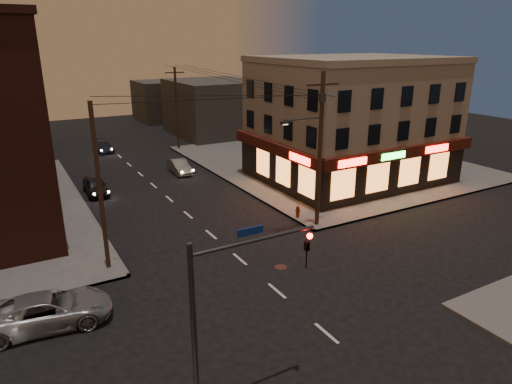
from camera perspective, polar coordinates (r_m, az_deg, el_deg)
ground at (r=23.39m, az=2.63°, el=-12.25°), size 120.00×120.00×0.00m
sidewalk_ne at (r=47.58m, az=8.85°, el=3.83°), size 24.00×28.00×0.15m
pizza_building at (r=41.02m, az=11.76°, el=8.86°), size 15.85×12.85×10.50m
bg_building_ne_a at (r=60.88m, az=-5.34°, el=10.45°), size 10.00×12.00×7.00m
bg_building_ne_b at (r=73.17m, az=-11.43°, el=11.13°), size 8.00×8.00×6.00m
utility_pole_main at (r=29.37m, az=7.86°, el=6.16°), size 4.20×0.44×10.00m
utility_pole_far at (r=52.53m, az=-9.87°, el=10.25°), size 0.26×0.26×9.00m
utility_pole_west at (r=24.88m, az=-18.94°, el=0.40°), size 0.24×0.24×9.00m
traffic_signal at (r=14.73m, az=-4.08°, el=-13.52°), size 4.49×0.32×6.47m
suv_cross at (r=22.46m, az=-24.56°, el=-13.30°), size 5.61×3.07×1.49m
sedan_near at (r=39.24m, az=-19.45°, el=0.76°), size 1.77×4.15×1.40m
sedan_mid at (r=43.49m, az=-9.57°, el=3.18°), size 1.54×3.98×1.29m
sedan_far at (r=53.97m, az=-18.57°, el=5.39°), size 1.76×4.13×1.19m
fire_hydrant at (r=31.96m, az=5.25°, el=-2.36°), size 0.38×0.38×0.84m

